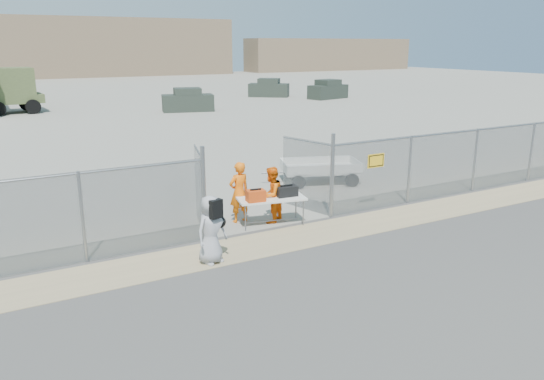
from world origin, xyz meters
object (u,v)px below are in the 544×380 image
visitor (211,230)px  folding_table (272,211)px  security_worker_left (239,192)px  security_worker_right (271,195)px  utility_trailer (320,171)px

visitor → folding_table: bearing=16.0°
folding_table → security_worker_left: security_worker_left is taller
security_worker_left → visitor: security_worker_left is taller
security_worker_left → folding_table: bearing=127.8°
folding_table → security_worker_right: security_worker_right is taller
security_worker_right → folding_table: bearing=30.4°
security_worker_right → utility_trailer: security_worker_right is taller
folding_table → utility_trailer: bearing=52.6°
visitor → utility_trailer: size_ratio=0.45×
security_worker_right → utility_trailer: (3.79, 3.12, -0.38)m
security_worker_left → utility_trailer: 5.32m
security_worker_right → visitor: (-2.64, -1.90, 0.00)m
security_worker_right → utility_trailer: size_ratio=0.45×
visitor → utility_trailer: 8.17m
security_worker_right → utility_trailer: 4.92m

